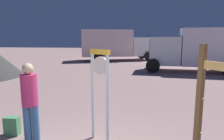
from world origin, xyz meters
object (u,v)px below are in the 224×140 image
(arrow_sign, at_px, (219,89))
(box_truck_far, at_px, (113,44))
(box_truck_near, at_px, (202,48))
(backpack, at_px, (12,126))
(person_near_clock, at_px, (30,99))
(standing_clock, at_px, (100,86))

(arrow_sign, xyz_separation_m, box_truck_far, (-3.39, 16.61, 0.18))
(box_truck_near, bearing_deg, box_truck_far, 136.28)
(backpack, bearing_deg, arrow_sign, -10.74)
(arrow_sign, relative_size, box_truck_far, 0.30)
(person_near_clock, xyz_separation_m, backpack, (-0.64, 0.28, -0.77))
(backpack, height_order, box_truck_far, box_truck_far)
(person_near_clock, xyz_separation_m, box_truck_near, (6.70, 9.91, 0.57))
(box_truck_far, bearing_deg, backpack, -93.18)
(standing_clock, bearing_deg, arrow_sign, -20.24)
(person_near_clock, bearing_deg, standing_clock, 9.91)
(backpack, bearing_deg, box_truck_far, 86.82)
(standing_clock, height_order, arrow_sign, arrow_sign)
(standing_clock, bearing_deg, backpack, 179.43)
(standing_clock, distance_m, box_truck_far, 15.88)
(person_near_clock, relative_size, box_truck_far, 0.24)
(box_truck_near, relative_size, box_truck_far, 0.93)
(person_near_clock, bearing_deg, box_truck_near, 55.95)
(standing_clock, xyz_separation_m, box_truck_far, (-1.25, 15.83, 0.36))
(box_truck_far, bearing_deg, box_truck_near, -43.72)
(standing_clock, distance_m, box_truck_near, 10.97)
(standing_clock, relative_size, box_truck_far, 0.28)
(arrow_sign, relative_size, backpack, 4.92)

